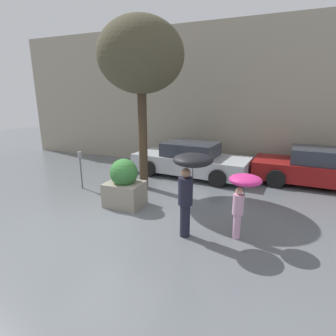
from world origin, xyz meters
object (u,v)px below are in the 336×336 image
(person_child, at_px, (243,190))
(parking_meter, at_px, (80,162))
(parked_car_near, at_px, (191,160))
(street_tree, at_px, (141,57))
(person_adult, at_px, (190,175))
(parked_car_far, at_px, (321,169))
(planter_box, at_px, (124,185))

(person_child, xyz_separation_m, parking_meter, (-5.39, 1.42, -0.22))
(parked_car_near, distance_m, street_tree, 4.25)
(person_adult, bearing_deg, parked_car_far, 43.20)
(parked_car_near, height_order, parking_meter, parked_car_near)
(person_adult, relative_size, person_child, 1.29)
(person_adult, xyz_separation_m, parked_car_far, (3.21, 5.06, -0.82))
(planter_box, height_order, parked_car_far, planter_box)
(parked_car_far, distance_m, parking_meter, 8.26)
(parked_car_far, bearing_deg, parking_meter, 117.05)
(planter_box, bearing_deg, street_tree, 96.75)
(planter_box, xyz_separation_m, parking_meter, (-2.11, 0.73, 0.29))
(person_adult, xyz_separation_m, parking_meter, (-4.33, 1.72, -0.51))
(street_tree, bearing_deg, person_adult, -46.88)
(person_child, height_order, parked_car_far, person_child)
(parked_car_far, bearing_deg, parked_car_near, 98.86)
(planter_box, height_order, parking_meter, planter_box)
(street_tree, relative_size, parking_meter, 4.21)
(street_tree, height_order, parking_meter, street_tree)
(parking_meter, bearing_deg, parked_car_near, 44.22)
(parked_car_near, bearing_deg, parked_car_far, -78.52)
(person_adult, distance_m, street_tree, 4.46)
(planter_box, relative_size, person_adult, 0.72)
(person_child, xyz_separation_m, street_tree, (-3.47, 2.26, 3.05))
(planter_box, distance_m, street_tree, 3.89)
(person_adult, relative_size, parked_car_near, 0.41)
(person_child, distance_m, parked_car_far, 5.25)
(planter_box, relative_size, parked_car_far, 0.30)
(parked_car_near, xyz_separation_m, parked_car_far, (4.58, 0.46, -0.00))
(planter_box, distance_m, person_child, 3.39)
(person_adult, bearing_deg, parking_meter, 143.93)
(person_child, height_order, parked_car_near, person_child)
(person_child, xyz_separation_m, parked_car_near, (-2.43, 4.30, -0.53))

